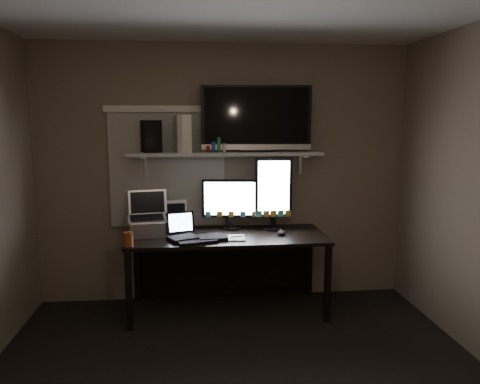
{
  "coord_description": "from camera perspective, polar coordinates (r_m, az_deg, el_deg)",
  "views": [
    {
      "loc": [
        -0.3,
        -2.75,
        1.78
      ],
      "look_at": [
        0.1,
        1.25,
        1.16
      ],
      "focal_mm": 35.0,
      "sensor_mm": 36.0,
      "label": 1
    }
  ],
  "objects": [
    {
      "name": "mouse",
      "position": [
        4.32,
        5.08,
        -4.97
      ],
      "size": [
        0.08,
        0.12,
        0.04
      ],
      "primitive_type": "ellipsoid",
      "rotation": [
        0.0,
        0.0,
        -0.07
      ],
      "color": "black",
      "rests_on": "desk"
    },
    {
      "name": "cup",
      "position": [
        4.03,
        -13.47,
        -5.62
      ],
      "size": [
        0.1,
        0.1,
        0.12
      ],
      "primitive_type": "cylinder",
      "rotation": [
        0.0,
        0.0,
        0.27
      ],
      "color": "brown",
      "rests_on": "desk"
    },
    {
      "name": "sticky_notes",
      "position": [
        4.22,
        -6.23,
        -5.58
      ],
      "size": [
        0.35,
        0.29,
        0.0
      ],
      "primitive_type": null,
      "rotation": [
        0.0,
        0.0,
        0.24
      ],
      "color": "gold",
      "rests_on": "desk"
    },
    {
      "name": "tablet",
      "position": [
        4.31,
        -7.24,
        -3.84
      ],
      "size": [
        0.27,
        0.17,
        0.22
      ],
      "primitive_type": "cube",
      "rotation": [
        0.0,
        0.0,
        0.27
      ],
      "color": "black",
      "rests_on": "desk"
    },
    {
      "name": "monitor_landscape",
      "position": [
        4.51,
        -1.07,
        -1.44
      ],
      "size": [
        0.57,
        0.12,
        0.49
      ],
      "primitive_type": "cube",
      "rotation": [
        0.0,
        0.0,
        -0.11
      ],
      "color": "black",
      "rests_on": "desk"
    },
    {
      "name": "game_console",
      "position": [
        4.38,
        -7.02,
        7.08
      ],
      "size": [
        0.17,
        0.3,
        0.34
      ],
      "primitive_type": "cube",
      "rotation": [
        0.0,
        0.0,
        0.29
      ],
      "color": "silver",
      "rests_on": "wall_shelf"
    },
    {
      "name": "tv",
      "position": [
        4.42,
        1.99,
        8.93
      ],
      "size": [
        1.03,
        0.24,
        0.62
      ],
      "primitive_type": "cube",
      "rotation": [
        0.0,
        0.0,
        -0.06
      ],
      "color": "black",
      "rests_on": "wall_shelf"
    },
    {
      "name": "bottles",
      "position": [
        4.35,
        -2.92,
        5.74
      ],
      "size": [
        0.21,
        0.1,
        0.13
      ],
      "primitive_type": null,
      "rotation": [
        0.0,
        0.0,
        0.25
      ],
      "color": "#A50F0C",
      "rests_on": "wall_shelf"
    },
    {
      "name": "window_blinds",
      "position": [
        4.57,
        -8.84,
        2.69
      ],
      "size": [
        1.1,
        0.02,
        1.1
      ],
      "primitive_type": "cube",
      "color": "#BAB3A7",
      "rests_on": "back_wall"
    },
    {
      "name": "wall_shelf",
      "position": [
        4.4,
        -1.8,
        4.72
      ],
      "size": [
        1.8,
        0.35,
        0.03
      ],
      "primitive_type": "cube",
      "color": "beige",
      "rests_on": "back_wall"
    },
    {
      "name": "monitor_portrait",
      "position": [
        4.47,
        4.1,
        -0.15
      ],
      "size": [
        0.35,
        0.07,
        0.71
      ],
      "primitive_type": "cube",
      "rotation": [
        0.0,
        0.0,
        -0.0
      ],
      "color": "black",
      "rests_on": "desk"
    },
    {
      "name": "speaker",
      "position": [
        4.41,
        -10.76,
        6.69
      ],
      "size": [
        0.21,
        0.23,
        0.29
      ],
      "primitive_type": "cube",
      "rotation": [
        0.0,
        0.0,
        0.28
      ],
      "color": "black",
      "rests_on": "wall_shelf"
    },
    {
      "name": "back_wall",
      "position": [
        4.59,
        -1.94,
        2.2
      ],
      "size": [
        3.6,
        0.0,
        3.6
      ],
      "primitive_type": "plane",
      "rotation": [
        1.57,
        0.0,
        0.0
      ],
      "color": "#706450",
      "rests_on": "floor"
    },
    {
      "name": "laptop",
      "position": [
        4.34,
        -11.3,
        -2.66
      ],
      "size": [
        0.4,
        0.34,
        0.4
      ],
      "primitive_type": "cube",
      "rotation": [
        0.0,
        0.0,
        0.17
      ],
      "color": "silver",
      "rests_on": "desk"
    },
    {
      "name": "desk",
      "position": [
        4.48,
        -1.67,
        -7.06
      ],
      "size": [
        1.8,
        0.75,
        0.73
      ],
      "color": "black",
      "rests_on": "floor"
    },
    {
      "name": "file_sorter",
      "position": [
        4.53,
        -8.15,
        -2.85
      ],
      "size": [
        0.23,
        0.13,
        0.28
      ],
      "primitive_type": "cube",
      "rotation": [
        0.0,
        0.0,
        0.13
      ],
      "color": "black",
      "rests_on": "desk"
    },
    {
      "name": "keyboard",
      "position": [
        4.16,
        -5.15,
        -5.61
      ],
      "size": [
        0.55,
        0.34,
        0.03
      ],
      "primitive_type": "cube",
      "rotation": [
        0.0,
        0.0,
        0.3
      ],
      "color": "black",
      "rests_on": "desk"
    },
    {
      "name": "notepad",
      "position": [
        4.18,
        -0.42,
        -5.63
      ],
      "size": [
        0.16,
        0.22,
        0.01
      ],
      "primitive_type": "cube",
      "rotation": [
        0.0,
        0.0,
        -0.05
      ],
      "color": "white",
      "rests_on": "desk"
    }
  ]
}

